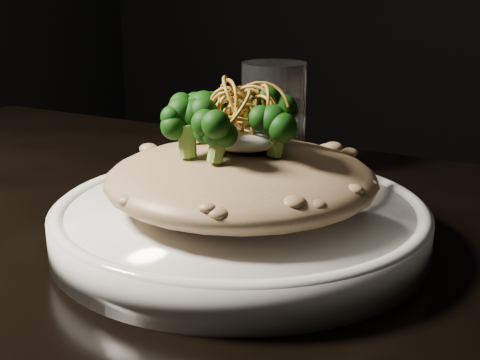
# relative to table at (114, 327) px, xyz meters

# --- Properties ---
(table) EXTENTS (1.10, 0.80, 0.75)m
(table) POSITION_rel_table_xyz_m (0.00, 0.00, 0.00)
(table) COLOR black
(table) RESTS_ON ground
(plate) EXTENTS (0.31, 0.31, 0.03)m
(plate) POSITION_rel_table_xyz_m (0.10, 0.05, 0.10)
(plate) COLOR silver
(plate) RESTS_ON table
(risotto) EXTENTS (0.22, 0.22, 0.05)m
(risotto) POSITION_rel_table_xyz_m (0.10, 0.05, 0.14)
(risotto) COLOR brown
(risotto) RESTS_ON plate
(broccoli) EXTENTS (0.15, 0.15, 0.05)m
(broccoli) POSITION_rel_table_xyz_m (0.10, 0.05, 0.19)
(broccoli) COLOR black
(broccoli) RESTS_ON risotto
(cheese) EXTENTS (0.07, 0.07, 0.02)m
(cheese) POSITION_rel_table_xyz_m (0.10, 0.05, 0.17)
(cheese) COLOR silver
(cheese) RESTS_ON risotto
(shallots) EXTENTS (0.06, 0.06, 0.04)m
(shallots) POSITION_rel_table_xyz_m (0.10, 0.05, 0.20)
(shallots) COLOR brown
(shallots) RESTS_ON cheese
(drinking_glass) EXTENTS (0.07, 0.07, 0.13)m
(drinking_glass) POSITION_rel_table_xyz_m (0.03, 0.25, 0.15)
(drinking_glass) COLOR silver
(drinking_glass) RESTS_ON table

